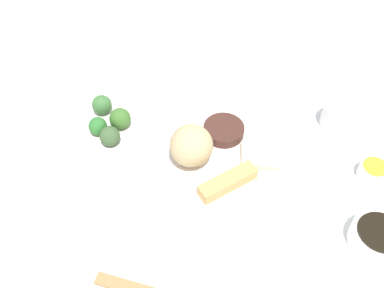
{
  "coord_description": "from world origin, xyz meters",
  "views": [
    {
      "loc": [
        0.25,
        0.39,
        0.67
      ],
      "look_at": [
        0.06,
        -0.1,
        0.06
      ],
      "focal_mm": 39.18,
      "sensor_mm": 36.0,
      "label": 1
    }
  ],
  "objects_px": {
    "main_plate": "(225,162)",
    "sauce_ramekin_hot_mustard": "(373,172)",
    "soy_sauce_bowl": "(377,238)",
    "teacup": "(339,116)",
    "broccoli_plate": "(110,127)"
  },
  "relations": [
    {
      "from": "main_plate",
      "to": "sauce_ramekin_hot_mustard",
      "type": "height_order",
      "value": "sauce_ramekin_hot_mustard"
    },
    {
      "from": "soy_sauce_bowl",
      "to": "teacup",
      "type": "xyz_separation_m",
      "value": [
        -0.1,
        -0.26,
        0.01
      ]
    },
    {
      "from": "broccoli_plate",
      "to": "soy_sauce_bowl",
      "type": "height_order",
      "value": "soy_sauce_bowl"
    },
    {
      "from": "sauce_ramekin_hot_mustard",
      "to": "soy_sauce_bowl",
      "type": "bearing_deg",
      "value": 55.54
    },
    {
      "from": "sauce_ramekin_hot_mustard",
      "to": "teacup",
      "type": "height_order",
      "value": "teacup"
    },
    {
      "from": "broccoli_plate",
      "to": "teacup",
      "type": "height_order",
      "value": "teacup"
    },
    {
      "from": "teacup",
      "to": "soy_sauce_bowl",
      "type": "bearing_deg",
      "value": 69.58
    },
    {
      "from": "main_plate",
      "to": "broccoli_plate",
      "type": "distance_m",
      "value": 0.26
    },
    {
      "from": "main_plate",
      "to": "sauce_ramekin_hot_mustard",
      "type": "xyz_separation_m",
      "value": [
        -0.25,
        0.13,
        0.01
      ]
    },
    {
      "from": "main_plate",
      "to": "broccoli_plate",
      "type": "xyz_separation_m",
      "value": [
        0.19,
        -0.17,
        -0.0
      ]
    },
    {
      "from": "soy_sauce_bowl",
      "to": "teacup",
      "type": "distance_m",
      "value": 0.28
    },
    {
      "from": "teacup",
      "to": "broccoli_plate",
      "type": "bearing_deg",
      "value": -19.49
    },
    {
      "from": "broccoli_plate",
      "to": "soy_sauce_bowl",
      "type": "xyz_separation_m",
      "value": [
        -0.36,
        0.42,
        0.01
      ]
    },
    {
      "from": "soy_sauce_bowl",
      "to": "teacup",
      "type": "height_order",
      "value": "teacup"
    },
    {
      "from": "main_plate",
      "to": "soy_sauce_bowl",
      "type": "height_order",
      "value": "soy_sauce_bowl"
    }
  ]
}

